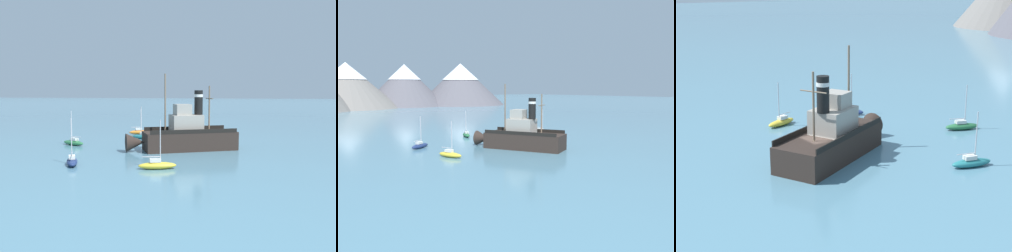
# 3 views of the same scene
# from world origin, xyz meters

# --- Properties ---
(ground_plane) EXTENTS (600.00, 600.00, 0.00)m
(ground_plane) POSITION_xyz_m (0.00, 0.00, 0.00)
(ground_plane) COLOR teal
(old_tugboat) EXTENTS (8.85, 14.55, 9.90)m
(old_tugboat) POSITION_xyz_m (-0.86, 2.22, 1.83)
(old_tugboat) COLOR #2D231E
(old_tugboat) RESTS_ON ground
(sailboat_yellow) EXTENTS (2.13, 3.96, 4.90)m
(sailboat_yellow) POSITION_xyz_m (-12.81, 3.51, 0.43)
(sailboat_yellow) COLOR gold
(sailboat_yellow) RESTS_ON ground
(sailboat_green) EXTENTS (2.50, 3.93, 4.90)m
(sailboat_green) POSITION_xyz_m (0.25, 18.38, 0.43)
(sailboat_green) COLOR #286B3D
(sailboat_green) RESTS_ON ground
(sailboat_navy) EXTENTS (3.90, 2.64, 4.90)m
(sailboat_navy) POSITION_xyz_m (-12.46, 12.69, 0.43)
(sailboat_navy) COLOR navy
(sailboat_navy) RESTS_ON ground
(sailboat_teal) EXTENTS (2.20, 3.95, 4.90)m
(sailboat_teal) POSITION_xyz_m (8.40, 10.26, 0.43)
(sailboat_teal) COLOR #23757A
(sailboat_teal) RESTS_ON ground
(sailboat_orange) EXTENTS (2.45, 3.93, 4.90)m
(sailboat_orange) POSITION_xyz_m (14.54, 12.33, 0.43)
(sailboat_orange) COLOR orange
(sailboat_orange) RESTS_ON ground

